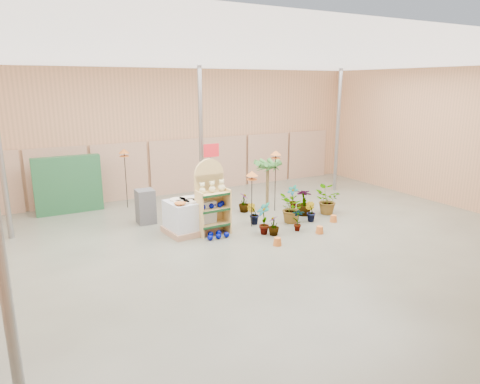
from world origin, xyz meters
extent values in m
cube|color=#56574A|center=(0.00, 0.00, -0.05)|extent=(15.00, 12.00, 0.10)
cube|color=white|center=(0.00, 0.00, 4.55)|extent=(15.00, 12.00, 0.10)
cube|color=#A87650|center=(0.00, 6.05, 2.25)|extent=(15.00, 0.10, 4.50)
cube|color=#A87650|center=(7.55, 0.00, 2.25)|extent=(0.10, 12.00, 4.50)
cylinder|color=gray|center=(-5.50, 3.50, 2.25)|extent=(0.14, 0.14, 4.50)
cylinder|color=gray|center=(5.50, 3.50, 2.25)|extent=(0.14, 0.14, 4.50)
cylinder|color=gray|center=(0.00, 3.50, 2.25)|extent=(0.14, 0.14, 4.50)
cube|color=#9C745A|center=(-4.00, 5.92, 1.00)|extent=(1.90, 0.06, 2.00)
cube|color=#9C745A|center=(-2.00, 5.92, 1.00)|extent=(1.90, 0.06, 2.00)
cube|color=#9C745A|center=(0.00, 5.92, 1.00)|extent=(1.90, 0.06, 2.00)
cube|color=#9C745A|center=(2.00, 5.92, 1.00)|extent=(1.90, 0.06, 2.00)
cube|color=#9C745A|center=(4.00, 5.92, 1.00)|extent=(1.90, 0.06, 2.00)
cube|color=#9C745A|center=(6.00, 5.92, 1.00)|extent=(1.90, 0.06, 2.00)
cube|color=tan|center=(-0.66, 1.48, 0.80)|extent=(0.85, 0.11, 1.61)
cylinder|color=tan|center=(-0.66, 1.48, 1.61)|extent=(0.85, 0.11, 0.85)
cube|color=tan|center=(-0.66, 1.24, 0.28)|extent=(0.83, 0.51, 0.04)
cube|color=#0F3819|center=(-0.66, 1.00, 0.28)|extent=(0.81, 0.06, 0.06)
cube|color=tan|center=(-0.66, 1.24, 0.71)|extent=(0.83, 0.51, 0.04)
cube|color=#0F3819|center=(-0.66, 1.00, 0.71)|extent=(0.81, 0.06, 0.06)
cube|color=tan|center=(-0.66, 1.24, 1.13)|extent=(0.83, 0.51, 0.04)
cube|color=#0F3819|center=(-0.66, 1.00, 1.13)|extent=(0.81, 0.06, 0.06)
cube|color=tan|center=(-1.06, 1.24, 0.61)|extent=(0.06, 0.47, 1.23)
cube|color=tan|center=(-0.25, 1.24, 0.61)|extent=(0.06, 0.47, 1.23)
sphere|color=beige|center=(-0.94, 1.29, 1.24)|extent=(0.17, 0.17, 0.17)
sphere|color=beige|center=(-0.94, 1.29, 1.38)|extent=(0.13, 0.13, 0.13)
sphere|color=beige|center=(-0.66, 1.29, 1.24)|extent=(0.18, 0.18, 0.18)
sphere|color=beige|center=(-0.66, 1.29, 1.39)|extent=(0.13, 0.13, 0.13)
sphere|color=beige|center=(-0.37, 1.29, 1.25)|extent=(0.19, 0.19, 0.19)
sphere|color=beige|center=(-0.37, 1.29, 1.40)|extent=(0.13, 0.13, 0.13)
sphere|color=#000671|center=(-0.96, 1.22, 0.80)|extent=(0.14, 0.14, 0.14)
sphere|color=#000671|center=(-0.84, 1.33, 0.80)|extent=(0.14, 0.14, 0.14)
sphere|color=#000671|center=(-0.72, 1.22, 0.80)|extent=(0.14, 0.14, 0.14)
sphere|color=#000671|center=(-0.60, 1.33, 0.80)|extent=(0.14, 0.14, 0.14)
sphere|color=#000671|center=(-0.47, 1.22, 0.80)|extent=(0.14, 0.14, 0.14)
sphere|color=#000671|center=(-0.35, 1.33, 0.80)|extent=(0.14, 0.14, 0.14)
sphere|color=#000671|center=(-0.95, 0.82, 0.07)|extent=(0.15, 0.15, 0.15)
sphere|color=#000671|center=(-0.83, 1.06, 0.07)|extent=(0.15, 0.15, 0.15)
sphere|color=#000671|center=(-0.71, 0.82, 0.07)|extent=(0.15, 0.15, 0.15)
sphere|color=#000671|center=(-0.59, 1.06, 0.07)|extent=(0.15, 0.15, 0.15)
sphere|color=#000671|center=(-0.47, 0.82, 0.07)|extent=(0.15, 0.15, 0.15)
cube|color=#9C745A|center=(-1.17, 1.68, 0.08)|extent=(1.38, 1.20, 0.16)
cube|color=silver|center=(-1.17, 1.68, 0.53)|extent=(1.27, 1.08, 0.74)
cylinder|color=beige|center=(-1.44, 1.52, 0.92)|extent=(0.42, 0.42, 0.04)
cylinder|color=beige|center=(-1.17, 1.52, 0.92)|extent=(0.42, 0.42, 0.04)
cylinder|color=beige|center=(-0.91, 1.52, 0.92)|extent=(0.42, 0.42, 0.04)
cylinder|color=beige|center=(-1.44, 1.84, 0.92)|extent=(0.42, 0.42, 0.04)
cylinder|color=beige|center=(-1.17, 1.84, 0.92)|extent=(0.42, 0.42, 0.04)
cube|color=#3B3B3C|center=(-1.99, 3.03, 0.25)|extent=(0.50, 0.50, 0.50)
cube|color=#3B3B3C|center=(-1.99, 3.03, 0.75)|extent=(0.50, 0.50, 0.50)
cube|color=#1E4F2B|center=(-3.80, 5.20, 0.90)|extent=(2.00, 0.30, 1.80)
cylinder|color=gray|center=(0.10, 3.00, 1.10)|extent=(0.05, 0.05, 2.20)
cube|color=red|center=(0.10, 2.96, 2.00)|extent=(0.50, 0.03, 0.40)
cylinder|color=black|center=(0.56, 1.29, 0.69)|extent=(0.02, 0.02, 1.38)
cylinder|color=#BE6024|center=(0.56, 1.29, 1.38)|extent=(0.30, 0.30, 0.02)
cone|color=#BE6024|center=(0.56, 1.29, 1.55)|extent=(0.34, 0.34, 0.14)
cylinder|color=black|center=(2.00, 2.30, 0.85)|extent=(0.02, 0.02, 1.71)
cylinder|color=#BE6024|center=(2.00, 2.30, 1.71)|extent=(0.30, 0.30, 0.02)
cone|color=#BE6024|center=(2.00, 2.30, 1.88)|extent=(0.34, 0.34, 0.14)
cylinder|color=black|center=(-2.07, 4.92, 0.85)|extent=(0.02, 0.02, 1.71)
cylinder|color=#BE6024|center=(-2.07, 4.92, 1.71)|extent=(0.30, 0.30, 0.02)
cone|color=#BE6024|center=(-2.07, 4.92, 1.88)|extent=(0.34, 0.34, 0.14)
cylinder|color=brown|center=(1.93, 2.65, 0.68)|extent=(0.10, 0.10, 1.35)
imported|color=#35742E|center=(0.54, 0.59, 0.44)|extent=(0.39, 0.51, 0.89)
imported|color=#35742E|center=(1.75, 1.02, 0.44)|extent=(1.00, 1.03, 0.87)
imported|color=#35742E|center=(2.53, 1.46, 0.42)|extent=(0.65, 0.65, 0.83)
imported|color=#35742E|center=(2.68, 2.27, 0.38)|extent=(0.38, 0.47, 0.76)
imported|color=#35742E|center=(0.70, 1.45, 0.31)|extent=(0.43, 0.41, 0.62)
imported|color=#35742E|center=(0.73, 0.39, 0.27)|extent=(0.43, 0.43, 0.54)
imported|color=#35742E|center=(1.50, 0.36, 0.32)|extent=(0.41, 0.37, 0.64)
imported|color=#35742E|center=(2.33, 0.88, 0.29)|extent=(0.33, 0.38, 0.59)
imported|color=#35742E|center=(3.21, 1.25, 0.44)|extent=(0.97, 1.02, 0.88)
imported|color=#35742E|center=(1.07, 2.65, 0.31)|extent=(0.43, 0.43, 0.61)
camera|label=1|loc=(-5.25, -8.76, 3.96)|focal=32.00mm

